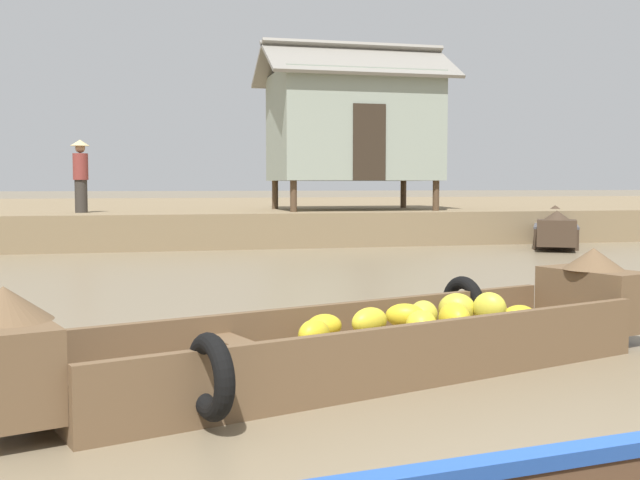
% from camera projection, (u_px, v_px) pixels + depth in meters
% --- Properties ---
extents(ground_plane, '(300.00, 300.00, 0.00)m').
position_uv_depth(ground_plane, '(252.00, 277.00, 12.15)').
color(ground_plane, '#7A6B51').
extents(riverbank_strip, '(160.00, 20.00, 0.79)m').
position_uv_depth(riverbank_strip, '(182.00, 215.00, 26.68)').
color(riverbank_strip, '#7F6B4C').
rests_on(riverbank_strip, ground).
extents(banana_boat, '(5.65, 2.74, 0.86)m').
position_uv_depth(banana_boat, '(372.00, 338.00, 5.95)').
color(banana_boat, brown).
rests_on(banana_boat, ground).
extents(fishing_skiff_distant, '(3.15, 4.61, 0.88)m').
position_uv_depth(fishing_skiff_distant, '(556.00, 231.00, 18.68)').
color(fishing_skiff_distant, '#3D2D21').
rests_on(fishing_skiff_distant, ground).
extents(stilt_house_mid_left, '(4.68, 3.19, 4.19)m').
position_uv_depth(stilt_house_mid_left, '(353.00, 125.00, 19.74)').
color(stilt_house_mid_left, '#4C3826').
rests_on(stilt_house_mid_left, riverbank_strip).
extents(vendor_person, '(0.44, 0.44, 1.66)m').
position_uv_depth(vendor_person, '(81.00, 172.00, 17.82)').
color(vendor_person, '#332D28').
rests_on(vendor_person, riverbank_strip).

